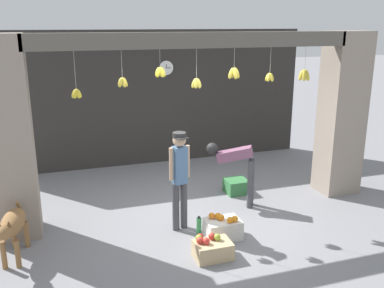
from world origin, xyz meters
TOP-DOWN VIEW (x-y plane):
  - ground_plane at (0.00, 0.00)m, footprint 60.00×60.00m
  - shop_back_wall at (0.00, 3.13)m, footprint 7.05×0.12m
  - shop_pillar_left at (-2.87, 0.30)m, footprint 0.70×0.60m
  - shop_pillar_right at (2.87, 0.30)m, footprint 0.70×0.60m
  - storefront_awning at (0.02, 0.12)m, footprint 5.15×0.28m
  - dog at (-2.86, -0.48)m, footprint 0.41×1.06m
  - shopkeeper at (-0.46, -0.32)m, footprint 0.34×0.27m
  - worker_stooping at (0.76, 0.26)m, footprint 0.79×0.57m
  - fruit_crate_oranges at (0.07, -0.81)m, footprint 0.52×0.38m
  - fruit_crate_apples at (-0.28, -1.29)m, footprint 0.51×0.36m
  - produce_box_green at (0.99, 0.77)m, footprint 0.41×0.40m
  - water_bottle at (-0.22, -0.55)m, footprint 0.08×0.08m
  - wall_clock at (0.25, 3.06)m, footprint 0.34×0.03m

SIDE VIEW (x-z plane):
  - ground_plane at x=0.00m, z-range 0.00..0.00m
  - water_bottle at x=-0.22m, z-range -0.01..0.26m
  - produce_box_green at x=0.99m, z-range 0.00..0.26m
  - fruit_crate_apples at x=-0.28m, z-range -0.03..0.30m
  - fruit_crate_oranges at x=0.07m, z-range -0.03..0.35m
  - dog at x=-2.86m, z-range 0.14..0.88m
  - worker_stooping at x=0.76m, z-range 0.19..1.31m
  - shopkeeper at x=-0.46m, z-range 0.13..1.70m
  - shop_back_wall at x=0.00m, z-range 0.00..3.01m
  - shop_pillar_left at x=-2.87m, z-range 0.00..3.01m
  - shop_pillar_right at x=2.87m, z-range 0.00..3.01m
  - wall_clock at x=0.25m, z-range 2.01..2.35m
  - storefront_awning at x=0.02m, z-range 2.38..3.31m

